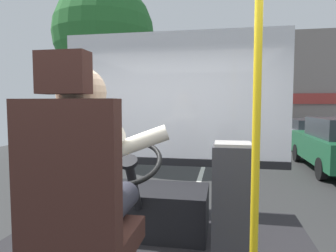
# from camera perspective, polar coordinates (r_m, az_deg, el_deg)

# --- Properties ---
(ground) EXTENTS (18.00, 44.00, 0.06)m
(ground) POSITION_cam_1_polar(r_m,az_deg,el_deg) (10.63, 7.36, -6.02)
(ground) COLOR #2C2C2C
(driver_seat) EXTENTS (0.48, 0.48, 1.38)m
(driver_seat) POSITION_cam_1_polar(r_m,az_deg,el_deg) (1.55, -16.68, -16.82)
(driver_seat) COLOR black
(driver_seat) RESTS_ON bus_floor
(bus_driver) EXTENTS (0.77, 0.58, 0.81)m
(bus_driver) POSITION_cam_1_polar(r_m,az_deg,el_deg) (1.58, -15.12, -8.17)
(bus_driver) COLOR #282833
(bus_driver) RESTS_ON driver_seat
(steering_console) EXTENTS (1.10, 1.02, 0.87)m
(steering_console) POSITION_cam_1_polar(r_m,az_deg,el_deg) (2.79, -4.22, -15.31)
(steering_console) COLOR black
(steering_console) RESTS_ON bus_floor
(handrail_pole) EXTENTS (0.04, 0.04, 2.02)m
(handrail_pole) POSITION_cam_1_polar(r_m,az_deg,el_deg) (1.67, 16.50, -1.01)
(handrail_pole) COLOR gold
(handrail_pole) RESTS_ON bus_floor
(fare_box) EXTENTS (0.28, 0.27, 0.89)m
(fare_box) POSITION_cam_1_polar(r_m,az_deg,el_deg) (2.20, 12.12, -14.71)
(fare_box) COLOR #333338
(fare_box) RESTS_ON bus_floor
(windshield_panel) EXTENTS (2.50, 0.08, 1.48)m
(windshield_panel) POSITION_cam_1_polar(r_m,az_deg,el_deg) (3.31, 1.00, 2.34)
(windshield_panel) COLOR silver
(street_tree) EXTENTS (3.29, 3.29, 5.81)m
(street_tree) POSITION_cam_1_polar(r_m,az_deg,el_deg) (10.51, -12.12, 16.73)
(street_tree) COLOR #4C3828
(street_tree) RESTS_ON ground
(shop_building) EXTENTS (9.91, 5.71, 6.09)m
(shop_building) POSITION_cam_1_polar(r_m,az_deg,el_deg) (21.97, 26.31, 6.88)
(shop_building) COLOR gray
(shop_building) RESTS_ON ground
(parked_car_silver) EXTENTS (1.91, 4.47, 1.23)m
(parked_car_silver) POSITION_cam_1_polar(r_m,az_deg,el_deg) (13.96, 25.34, -1.21)
(parked_car_silver) COLOR silver
(parked_car_silver) RESTS_ON ground
(parked_car_black) EXTENTS (1.91, 4.44, 1.29)m
(parked_car_black) POSITION_cam_1_polar(r_m,az_deg,el_deg) (20.20, 20.00, 0.59)
(parked_car_black) COLOR black
(parked_car_black) RESTS_ON ground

